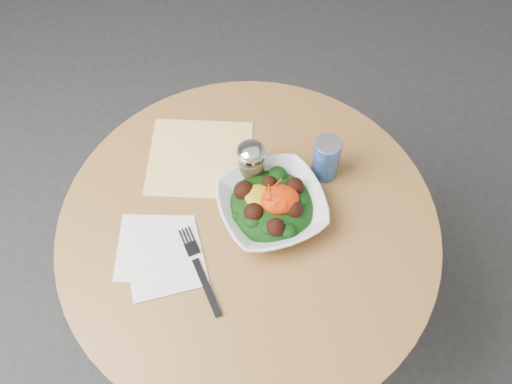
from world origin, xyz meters
TOP-DOWN VIEW (x-y plane):
  - ground at (0.00, 0.00)m, footprint 6.00×6.00m
  - table at (0.00, 0.00)m, footprint 0.90×0.90m
  - cloth_napkin at (-0.08, 0.22)m, footprint 0.31×0.30m
  - paper_napkins at (-0.21, -0.02)m, footprint 0.21×0.23m
  - salad_bowl at (0.06, 0.02)m, footprint 0.27×0.27m
  - fork at (-0.13, -0.08)m, footprint 0.06×0.23m
  - spice_shaker at (0.04, 0.13)m, footprint 0.07×0.07m
  - beverage_can at (0.22, 0.10)m, footprint 0.06×0.06m

SIDE VIEW (x-z plane):
  - ground at x=0.00m, z-range 0.00..0.00m
  - table at x=0.00m, z-range 0.18..0.93m
  - cloth_napkin at x=-0.08m, z-range 0.75..0.75m
  - paper_napkins at x=-0.21m, z-range 0.75..0.75m
  - fork at x=-0.13m, z-range 0.75..0.76m
  - salad_bowl at x=0.06m, z-range 0.74..0.83m
  - spice_shaker at x=0.04m, z-range 0.75..0.87m
  - beverage_can at x=0.22m, z-range 0.75..0.87m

